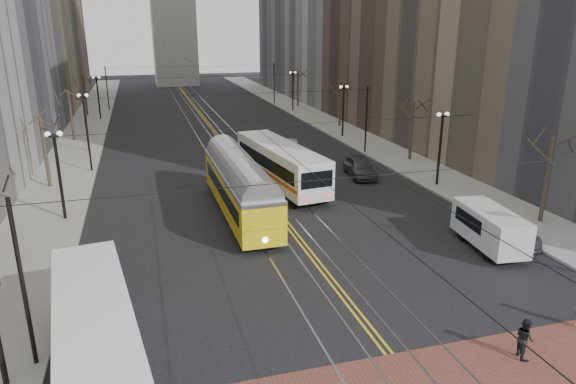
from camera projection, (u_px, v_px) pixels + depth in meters
ground at (378, 340)px, 20.61m from camera, size 260.00×260.00×0.00m
sidewalk_left at (82, 139)px, 57.81m from camera, size 5.00×140.00×0.15m
sidewalk_right at (331, 125)px, 65.72m from camera, size 5.00×140.00×0.15m
streetcar_rails at (215, 132)px, 61.79m from camera, size 4.80×130.00×0.02m
centre_lines at (215, 132)px, 61.79m from camera, size 0.42×130.00×0.01m
lamp_posts at (240, 135)px, 46.06m from camera, size 27.60×57.20×5.60m
street_trees at (228, 123)px, 52.01m from camera, size 31.68×53.28×5.60m
trolley_wires at (228, 114)px, 51.33m from camera, size 25.96×120.00×6.60m
transit_bus at (98, 351)px, 17.38m from camera, size 4.07×12.26×3.01m
streetcar at (240, 191)px, 34.08m from camera, size 2.68×13.71×3.22m
rear_bus at (280, 166)px, 40.23m from camera, size 4.41×12.98×3.32m
cargo_van at (489, 230)px, 28.78m from camera, size 2.58×5.41×2.31m
sedan_grey at (360, 167)px, 43.13m from camera, size 2.60×5.14×1.68m
sedan_silver at (288, 148)px, 50.20m from camera, size 2.18×4.87×1.55m
sedan_parked at (508, 229)px, 30.17m from camera, size 2.39×4.96×1.39m
pedestrian_c at (525, 338)px, 19.32m from camera, size 0.77×0.90×1.61m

